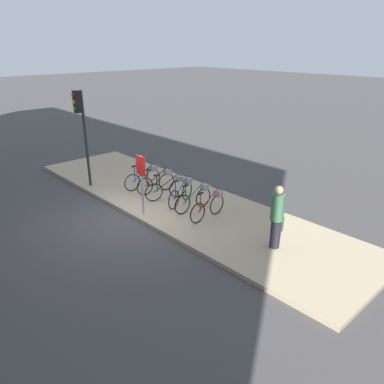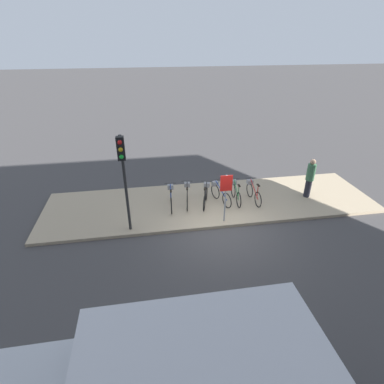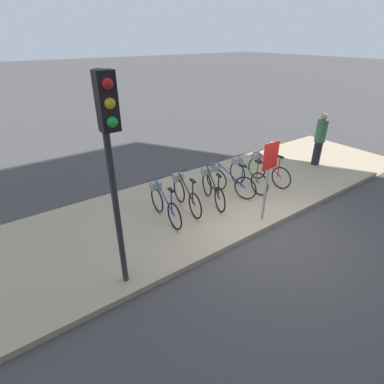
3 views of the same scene
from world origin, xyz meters
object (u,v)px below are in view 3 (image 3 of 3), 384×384
at_px(traffic_light, 111,146).
at_px(sign_post, 269,169).
at_px(parked_bicycle_1, 185,192).
at_px(parked_bicycle_4, 246,174).
at_px(parked_bicycle_5, 266,169).
at_px(parked_bicycle_0, 163,202).
at_px(parked_bicycle_3, 228,180).
at_px(pedestrian, 320,138).
at_px(parked_bicycle_2, 212,187).

height_order(traffic_light, sign_post, traffic_light).
distance_m(parked_bicycle_1, parked_bicycle_4, 2.02).
height_order(parked_bicycle_4, sign_post, sign_post).
height_order(parked_bicycle_5, sign_post, sign_post).
xyz_separation_m(parked_bicycle_0, parked_bicycle_5, (3.43, -0.07, 0.00)).
height_order(parked_bicycle_3, sign_post, sign_post).
bearing_deg(parked_bicycle_4, parked_bicycle_0, -179.58).
bearing_deg(traffic_light, pedestrian, 10.29).
bearing_deg(parked_bicycle_4, traffic_light, -160.87).
bearing_deg(parked_bicycle_5, traffic_light, -164.46).
bearing_deg(pedestrian, sign_post, -161.95).
bearing_deg(parked_bicycle_2, sign_post, -72.79).
bearing_deg(parked_bicycle_1, parked_bicycle_3, -2.46).
bearing_deg(parked_bicycle_2, parked_bicycle_0, 178.45).
bearing_deg(parked_bicycle_1, parked_bicycle_4, -2.17).
distance_m(parked_bicycle_0, pedestrian, 5.88).
xyz_separation_m(parked_bicycle_0, parked_bicycle_3, (2.03, 0.04, 0.00)).
distance_m(parked_bicycle_2, parked_bicycle_3, 0.62).
xyz_separation_m(parked_bicycle_2, parked_bicycle_4, (1.28, 0.06, 0.00)).
distance_m(parked_bicycle_4, parked_bicycle_5, 0.74).
height_order(parked_bicycle_3, parked_bicycle_5, same).
relative_size(parked_bicycle_1, parked_bicycle_4, 0.99).
distance_m(parked_bicycle_3, traffic_light, 4.46).
bearing_deg(parked_bicycle_4, sign_post, -120.38).
distance_m(parked_bicycle_3, pedestrian, 3.86).
height_order(parked_bicycle_1, parked_bicycle_4, same).
distance_m(parked_bicycle_0, parked_bicycle_4, 2.70).
height_order(parked_bicycle_2, pedestrian, pedestrian).
distance_m(parked_bicycle_3, sign_post, 1.71).
bearing_deg(parked_bicycle_4, parked_bicycle_1, 177.83).
height_order(parked_bicycle_0, traffic_light, traffic_light).
relative_size(parked_bicycle_3, parked_bicycle_5, 0.96).
bearing_deg(sign_post, parked_bicycle_3, 82.92).
relative_size(parked_bicycle_1, pedestrian, 0.88).
bearing_deg(traffic_light, parked_bicycle_0, 42.42).
bearing_deg(parked_bicycle_3, parked_bicycle_0, -178.93).
bearing_deg(traffic_light, parked_bicycle_1, 34.42).
bearing_deg(parked_bicycle_3, parked_bicycle_2, -172.86).
bearing_deg(sign_post, traffic_light, -179.17).
bearing_deg(parked_bicycle_2, parked_bicycle_5, -1.00).
xyz_separation_m(parked_bicycle_2, parked_bicycle_5, (2.01, -0.04, 0.00)).
height_order(parked_bicycle_3, pedestrian, pedestrian).
xyz_separation_m(pedestrian, traffic_light, (-7.47, -1.36, 1.61)).
height_order(parked_bicycle_1, sign_post, sign_post).
bearing_deg(pedestrian, traffic_light, -169.71).
height_order(parked_bicycle_5, traffic_light, traffic_light).
height_order(parked_bicycle_1, traffic_light, traffic_light).
height_order(parked_bicycle_2, sign_post, sign_post).
relative_size(parked_bicycle_2, traffic_light, 0.42).
bearing_deg(parked_bicycle_5, parked_bicycle_3, 175.43).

